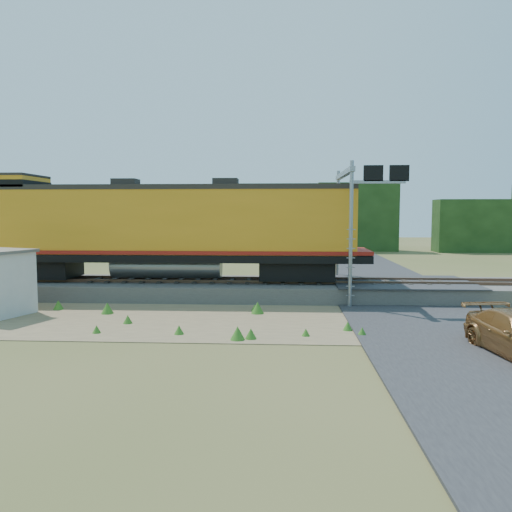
{
  "coord_description": "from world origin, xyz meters",
  "views": [
    {
      "loc": [
        0.93,
        -19.75,
        4.39
      ],
      "look_at": [
        -0.34,
        3.0,
        2.4
      ],
      "focal_mm": 35.0,
      "sensor_mm": 36.0,
      "label": 1
    }
  ],
  "objects": [
    {
      "name": "tree_line_north",
      "position": [
        0.0,
        38.0,
        3.07
      ],
      "size": [
        130.0,
        3.0,
        6.5
      ],
      "color": "#1A3312",
      "rests_on": "ground"
    },
    {
      "name": "ground",
      "position": [
        0.0,
        0.0,
        0.0
      ],
      "size": [
        140.0,
        140.0,
        0.0
      ],
      "primitive_type": "plane",
      "color": "#475123",
      "rests_on": "ground"
    },
    {
      "name": "road",
      "position": [
        7.0,
        0.74,
        0.09
      ],
      "size": [
        7.0,
        66.0,
        0.86
      ],
      "color": "#38383A",
      "rests_on": "ground"
    },
    {
      "name": "weed_clumps",
      "position": [
        -3.5,
        0.1,
        0.0
      ],
      "size": [
        15.0,
        6.2,
        0.56
      ],
      "primitive_type": null,
      "color": "#397521",
      "rests_on": "ground"
    },
    {
      "name": "rails",
      "position": [
        0.0,
        6.0,
        0.88
      ],
      "size": [
        70.0,
        1.54,
        0.16
      ],
      "color": "brown",
      "rests_on": "ballast"
    },
    {
      "name": "signal_gantry",
      "position": [
        4.32,
        5.35,
        5.07
      ],
      "size": [
        2.67,
        6.2,
        6.73
      ],
      "color": "gray",
      "rests_on": "ground"
    },
    {
      "name": "locomotive",
      "position": [
        -5.52,
        6.0,
        3.63
      ],
      "size": [
        20.96,
        3.2,
        5.41
      ],
      "color": "black",
      "rests_on": "rails"
    },
    {
      "name": "dirt_shoulder",
      "position": [
        -2.0,
        0.5,
        0.01
      ],
      "size": [
        26.0,
        8.0,
        0.03
      ],
      "primitive_type": "cube",
      "color": "#8C7754",
      "rests_on": "ground"
    },
    {
      "name": "ballast",
      "position": [
        0.0,
        6.0,
        0.4
      ],
      "size": [
        70.0,
        5.0,
        0.8
      ],
      "primitive_type": "cube",
      "color": "slate",
      "rests_on": "ground"
    }
  ]
}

